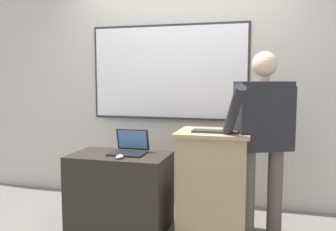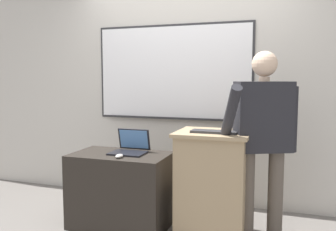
# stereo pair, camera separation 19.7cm
# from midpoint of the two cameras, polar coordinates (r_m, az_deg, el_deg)

# --- Properties ---
(back_wall) EXTENTS (6.40, 0.17, 2.62)m
(back_wall) POSITION_cam_midpoint_polar(r_m,az_deg,el_deg) (4.06, 1.02, 4.70)
(back_wall) COLOR beige
(back_wall) RESTS_ON ground_plane
(lectern_podium) EXTENTS (0.64, 0.54, 0.94)m
(lectern_podium) POSITION_cam_midpoint_polar(r_m,az_deg,el_deg) (3.24, 5.52, -10.74)
(lectern_podium) COLOR tan
(lectern_podium) RESTS_ON ground_plane
(side_desk) EXTENTS (0.91, 0.55, 0.70)m
(side_desk) POSITION_cam_midpoint_polar(r_m,az_deg,el_deg) (3.46, -9.32, -11.83)
(side_desk) COLOR #28231E
(side_desk) RESTS_ON ground_plane
(person_presenter) EXTENTS (0.64, 0.68, 1.63)m
(person_presenter) POSITION_cam_midpoint_polar(r_m,az_deg,el_deg) (3.13, 13.23, -2.52)
(person_presenter) COLOR brown
(person_presenter) RESTS_ON ground_plane
(laptop) EXTENTS (0.33, 0.30, 0.22)m
(laptop) POSITION_cam_midpoint_polar(r_m,az_deg,el_deg) (3.40, -7.82, -5.09)
(laptop) COLOR black
(laptop) RESTS_ON side_desk
(wireless_keyboard) EXTENTS (0.39, 0.14, 0.02)m
(wireless_keyboard) POSITION_cam_midpoint_polar(r_m,az_deg,el_deg) (3.07, 5.77, -2.55)
(wireless_keyboard) COLOR #2D2D30
(wireless_keyboard) RESTS_ON lectern_podium
(computer_mouse_by_laptop) EXTENTS (0.06, 0.10, 0.03)m
(computer_mouse_by_laptop) POSITION_cam_midpoint_polar(r_m,az_deg,el_deg) (3.19, -9.53, -6.54)
(computer_mouse_by_laptop) COLOR silver
(computer_mouse_by_laptop) RESTS_ON side_desk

